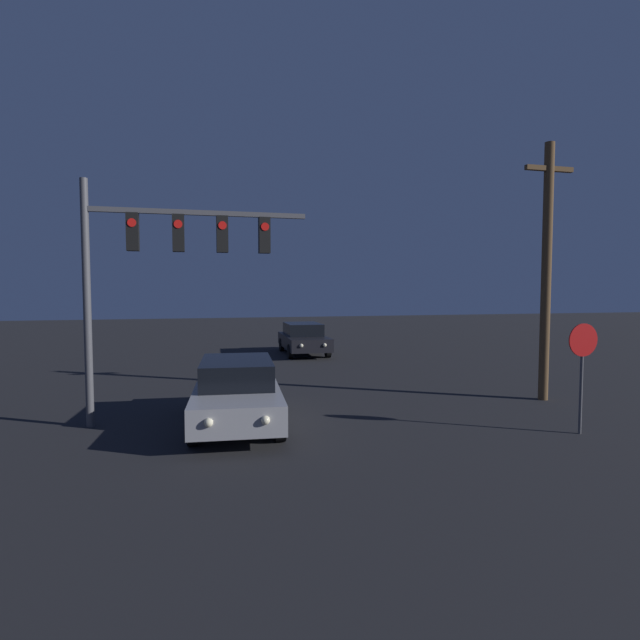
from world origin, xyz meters
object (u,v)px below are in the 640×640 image
car_near (237,391)px  car_far (303,338)px  stop_sign (582,357)px  utility_pole (546,268)px  traffic_signal_mast (162,254)px

car_near → car_far: bearing=-104.7°
car_far → stop_sign: size_ratio=1.95×
utility_pole → car_far: bearing=111.6°
stop_sign → traffic_signal_mast: bearing=160.0°
car_far → stop_sign: (3.15, -15.19, 0.95)m
stop_sign → utility_pole: utility_pole is taller
car_near → traffic_signal_mast: size_ratio=0.85×
stop_sign → car_near: bearing=160.0°
stop_sign → utility_pole: (1.57, 3.24, 2.14)m
traffic_signal_mast → utility_pole: bearing=-0.5°
car_near → stop_sign: bearing=164.5°
car_near → car_far: size_ratio=1.01×
traffic_signal_mast → car_far: bearing=63.0°
traffic_signal_mast → stop_sign: bearing=-20.0°
car_near → traffic_signal_mast: bearing=-15.5°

